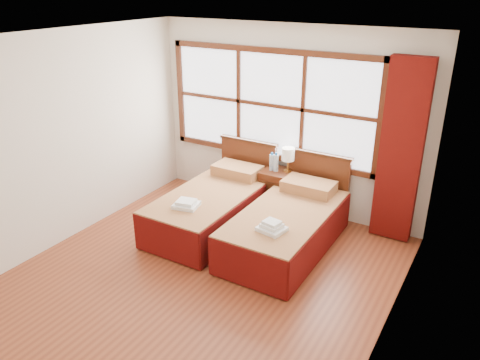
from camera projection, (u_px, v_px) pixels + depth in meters
The scene contains 15 objects.
floor at pixel (196, 281), 5.22m from camera, with size 4.50×4.50×0.00m, color brown.
ceiling at pixel (185, 40), 4.20m from camera, with size 4.50×4.50×0.00m, color white.
wall_back at pixel (287, 121), 6.49m from camera, with size 4.00×4.00×0.00m, color silver.
wall_left at pixel (57, 142), 5.65m from camera, with size 4.50×4.50×0.00m, color silver.
wall_right at pixel (392, 222), 3.78m from camera, with size 4.50×4.50×0.00m, color silver.
window at pixel (270, 105), 6.50m from camera, with size 3.16×0.06×1.56m.
curtain at pixel (401, 152), 5.68m from camera, with size 0.50×0.16×2.30m, color #600D09.
bed_left at pixel (214, 206), 6.31m from camera, with size 1.00×2.02×0.96m.
bed_right at pixel (288, 226), 5.80m from camera, with size 0.99×2.01×0.96m.
nightstand at pixel (279, 192), 6.66m from camera, with size 0.48×0.47×0.64m.
towels_left at pixel (186, 204), 5.77m from camera, with size 0.34×0.32×0.09m.
towels_right at pixel (272, 227), 5.22m from camera, with size 0.33×0.30×0.12m.
lamp at pixel (288, 155), 6.43m from camera, with size 0.18×0.18×0.35m.
bottle_near at pixel (272, 162), 6.54m from camera, with size 0.07×0.07×0.26m.
bottle_far at pixel (276, 163), 6.50m from camera, with size 0.07×0.07×0.27m.
Camera 1 is at (2.64, -3.50, 3.10)m, focal length 35.00 mm.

